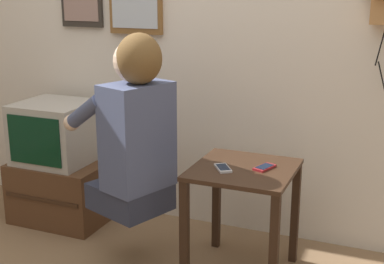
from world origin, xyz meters
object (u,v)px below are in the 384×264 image
(person, at_px, (134,127))
(television, at_px, (56,132))
(cell_phone_held, at_px, (223,168))
(cell_phone_spare, at_px, (265,167))

(person, height_order, television, person)
(person, height_order, cell_phone_held, person)
(cell_phone_held, bearing_deg, television, 132.26)
(cell_phone_spare, bearing_deg, cell_phone_held, -135.65)
(person, bearing_deg, cell_phone_held, -60.75)
(person, distance_m, cell_phone_held, 0.49)
(television, height_order, cell_phone_spare, television)
(television, xyz_separation_m, cell_phone_held, (1.20, -0.28, 0.02))
(television, distance_m, cell_phone_held, 1.23)
(television, height_order, cell_phone_held, television)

